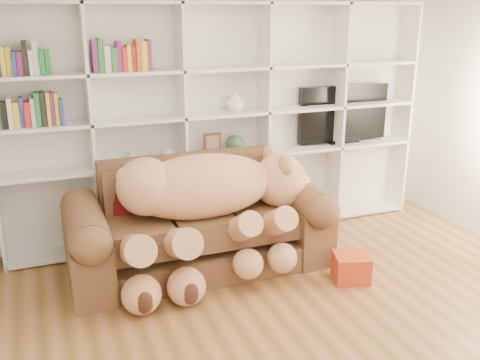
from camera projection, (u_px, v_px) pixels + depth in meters
name	position (u px, v px, depth m)	size (l,w,h in m)	color
floor	(334.00, 352.00, 3.78)	(5.00, 5.00, 0.00)	brown
wall_back	(218.00, 106.00, 5.59)	(5.00, 0.02, 2.70)	silver
bookshelf	(200.00, 114.00, 5.39)	(4.43, 0.35, 2.40)	white
sofa	(198.00, 228.00, 4.96)	(2.35, 1.02, 0.99)	brown
teddy_bear	(207.00, 201.00, 4.69)	(1.94, 1.02, 1.12)	tan
throw_pillow	(135.00, 197.00, 4.82)	(0.38, 0.12, 0.38)	#530E0E
gift_box	(351.00, 267.00, 4.75)	(0.30, 0.28, 0.24)	#BB3A18
tv	(343.00, 114.00, 6.00)	(1.09, 0.18, 0.65)	black
picture_frame	(212.00, 144.00, 5.48)	(0.18, 0.03, 0.23)	#532C1C
green_vase	(235.00, 144.00, 5.57)	(0.20, 0.20, 0.20)	#2A5339
figurine_tall	(131.00, 157.00, 5.21)	(0.07, 0.07, 0.14)	beige
figurine_short	(154.00, 156.00, 5.29)	(0.07, 0.07, 0.12)	beige
snow_globe	(169.00, 154.00, 5.34)	(0.11, 0.11, 0.11)	white
shelf_vase	(235.00, 101.00, 5.43)	(0.20, 0.20, 0.21)	white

